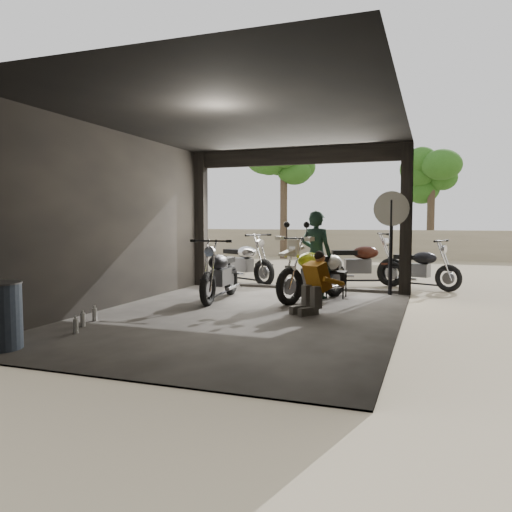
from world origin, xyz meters
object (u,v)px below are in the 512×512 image
Objects in this scene: left_bike at (220,270)px; outside_bike_b at (360,260)px; mechanic at (312,284)px; helmet at (334,263)px; sign_post at (391,226)px; outside_bike_a at (243,259)px; rider at (316,255)px; stool at (336,275)px; outside_bike_c at (419,264)px; main_bike at (314,268)px.

left_bike is 0.95× the size of outside_bike_b.
helmet is at bearing 125.33° from mechanic.
sign_post is at bearing 25.09° from left_bike.
outside_bike_a is 4.27m from mechanic.
left_bike is at bearing -174.01° from helmet.
mechanic is at bearing 113.57° from rider.
rider is 1.76m from mechanic.
helmet is (0.34, 0.09, -0.17)m from rider.
outside_bike_b is at bearing -51.93° from outside_bike_a.
outside_bike_b is 0.87× the size of sign_post.
left_bike is 1.76× the size of mechanic.
stool is at bearing 20.67° from left_bike.
outside_bike_b is 1.86× the size of mechanic.
rider is at bearing -127.42° from sign_post.
outside_bike_c reaches higher than stool.
outside_bike_a is 2.84m from rider.
outside_bike_b is at bearing 65.02° from helmet.
sign_post reaches higher than outside_bike_b.
stool is at bearing -93.53° from outside_bike_a.
sign_post is at bearing 38.52° from stool.
outside_bike_a is at bearing 95.87° from left_bike.
outside_bike_a is 0.98× the size of outside_bike_b.
outside_bike_a is at bearing 162.73° from mechanic.
outside_bike_a is at bearing 119.05° from outside_bike_c.
outside_bike_a is 0.85× the size of sign_post.
sign_post is (1.06, 2.64, 0.95)m from mechanic.
stool is at bearing 165.61° from outside_bike_c.
rider reaches higher than mechanic.
main_bike reaches higher than outside_bike_c.
outside_bike_a reaches higher than stool.
sign_post is at bearing 20.35° from helmet.
main_bike is 1.07× the size of left_bike.
outside_bike_c is 0.96× the size of rider.
helmet is at bearing 152.22° from outside_bike_b.
mechanic is 1.85m from stool.
helmet is at bearing -151.49° from rider.
stool is 1.52× the size of helmet.
main_bike reaches higher than helmet.
rider reaches higher than main_bike.
outside_bike_a is at bearing 78.79° from outside_bike_b.
mechanic is at bearing -179.82° from outside_bike_c.
outside_bike_a reaches higher than outside_bike_c.
mechanic is 1.84× the size of stool.
outside_bike_a is at bearing 149.00° from stool.
outside_bike_c is at bearing -56.16° from outside_bike_a.
main_bike is 3.47× the size of stool.
sign_post is at bearing -169.97° from outside_bike_b.
outside_bike_a is (-2.26, 2.05, -0.01)m from main_bike.
outside_bike_b reaches higher than stool.
left_bike is at bearing 121.97° from outside_bike_b.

